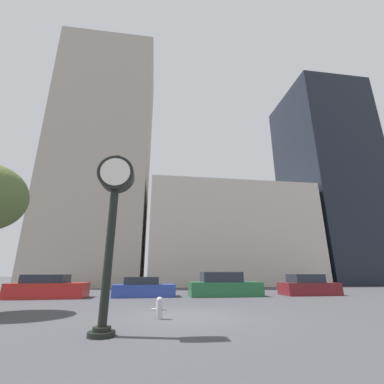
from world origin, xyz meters
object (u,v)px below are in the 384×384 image
object	(u,v)px
street_clock	(114,206)
fire_hydrant_near	(159,308)
car_red	(48,288)
car_blue	(144,288)
car_maroon	(308,286)
car_green	(224,286)

from	to	relation	value
street_clock	fire_hydrant_near	world-z (taller)	street_clock
car_red	car_blue	world-z (taller)	car_red
car_maroon	car_blue	bearing A→B (deg)	179.02
street_clock	car_green	xyz separation A→B (m)	(5.91, 10.48, -2.67)
car_maroon	fire_hydrant_near	distance (m)	13.41
street_clock	fire_hydrant_near	size ratio (longest dim) A/B	6.94
street_clock	car_blue	world-z (taller)	street_clock
car_red	car_blue	bearing A→B (deg)	0.93
car_maroon	fire_hydrant_near	bearing A→B (deg)	-141.47
car_blue	car_green	size ratio (longest dim) A/B	0.83
car_blue	street_clock	bearing A→B (deg)	-94.34
car_blue	car_green	xyz separation A→B (m)	(5.30, -0.34, 0.12)
car_green	car_red	bearing A→B (deg)	179.44
car_maroon	fire_hydrant_near	size ratio (longest dim) A/B	5.51
car_red	car_maroon	bearing A→B (deg)	-1.01
street_clock	car_blue	xyz separation A→B (m)	(0.61, 10.82, -2.79)
car_red	fire_hydrant_near	bearing A→B (deg)	-52.17
car_maroon	fire_hydrant_near	xyz separation A→B (m)	(-10.56, -8.27, -0.23)
street_clock	car_red	size ratio (longest dim) A/B	1.09
fire_hydrant_near	car_green	bearing A→B (deg)	61.50
car_blue	car_maroon	size ratio (longest dim) A/B	1.03
car_red	car_green	bearing A→B (deg)	-1.51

